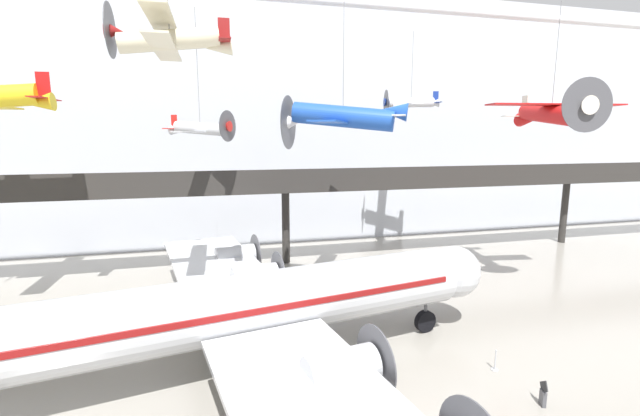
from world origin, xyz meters
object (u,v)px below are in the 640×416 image
at_px(suspended_plane_blue_trainer, 343,117).
at_px(suspended_plane_red_highwing, 551,113).
at_px(suspended_plane_white_twin, 411,103).
at_px(suspended_plane_silver_racer, 200,129).
at_px(stanchion_barrier, 495,364).
at_px(airliner_silver_main, 235,309).
at_px(info_sign_pedestal, 543,396).
at_px(suspended_plane_cream_biplane, 169,39).

bearing_deg(suspended_plane_blue_trainer, suspended_plane_red_highwing, -156.04).
height_order(suspended_plane_white_twin, suspended_plane_blue_trainer, suspended_plane_white_twin).
distance_m(suspended_plane_red_highwing, suspended_plane_silver_racer, 25.39).
xyz_separation_m(suspended_plane_silver_racer, stanchion_barrier, (13.87, -16.69, -11.62)).
height_order(suspended_plane_blue_trainer, stanchion_barrier, suspended_plane_blue_trainer).
relative_size(suspended_plane_blue_trainer, stanchion_barrier, 9.21).
distance_m(airliner_silver_main, suspended_plane_blue_trainer, 13.97).
height_order(suspended_plane_red_highwing, suspended_plane_white_twin, suspended_plane_white_twin).
relative_size(suspended_plane_silver_racer, suspended_plane_blue_trainer, 0.95).
bearing_deg(airliner_silver_main, info_sign_pedestal, -34.33).
height_order(suspended_plane_cream_biplane, stanchion_barrier, suspended_plane_cream_biplane).
bearing_deg(suspended_plane_blue_trainer, suspended_plane_silver_racer, -10.20).
relative_size(suspended_plane_silver_racer, suspended_plane_white_twin, 1.30).
xyz_separation_m(suspended_plane_silver_racer, info_sign_pedestal, (14.06, -19.64, -11.49)).
bearing_deg(airliner_silver_main, suspended_plane_red_highwing, 5.93).
bearing_deg(suspended_plane_red_highwing, airliner_silver_main, -65.02).
bearing_deg(suspended_plane_silver_racer, suspended_plane_white_twin, 43.61).
relative_size(suspended_plane_red_highwing, info_sign_pedestal, 7.81).
xyz_separation_m(airliner_silver_main, suspended_plane_silver_racer, (-1.48, 13.99, 8.58)).
distance_m(airliner_silver_main, suspended_plane_silver_racer, 16.48).
distance_m(suspended_plane_cream_biplane, info_sign_pedestal, 23.23).
bearing_deg(info_sign_pedestal, airliner_silver_main, 175.29).
distance_m(suspended_plane_silver_racer, suspended_plane_cream_biplane, 11.90).
relative_size(suspended_plane_white_twin, info_sign_pedestal, 5.83).
height_order(suspended_plane_silver_racer, suspended_plane_white_twin, suspended_plane_white_twin).
distance_m(suspended_plane_white_twin, suspended_plane_blue_trainer, 13.98).
relative_size(airliner_silver_main, suspended_plane_blue_trainer, 3.44).
distance_m(suspended_plane_white_twin, info_sign_pedestal, 27.22).
bearing_deg(suspended_plane_white_twin, suspended_plane_red_highwing, 129.29).
xyz_separation_m(suspended_plane_white_twin, info_sign_pedestal, (-4.52, -22.95, -13.92)).
height_order(suspended_plane_cream_biplane, suspended_plane_white_twin, suspended_plane_cream_biplane).
relative_size(suspended_plane_cream_biplane, suspended_plane_blue_trainer, 0.70).
bearing_deg(stanchion_barrier, airliner_silver_main, 167.72).
xyz_separation_m(suspended_plane_cream_biplane, stanchion_barrier, (14.89, -5.53, -15.63)).
bearing_deg(suspended_plane_red_highwing, suspended_plane_silver_racer, -98.13).
bearing_deg(airliner_silver_main, stanchion_barrier, -22.43).
relative_size(suspended_plane_white_twin, suspended_plane_blue_trainer, 0.73).
relative_size(airliner_silver_main, suspended_plane_cream_biplane, 4.92).
distance_m(suspended_plane_blue_trainer, info_sign_pedestal, 18.45).
height_order(airliner_silver_main, suspended_plane_cream_biplane, suspended_plane_cream_biplane).
height_order(suspended_plane_red_highwing, suspended_plane_blue_trainer, suspended_plane_red_highwing).
bearing_deg(suspended_plane_red_highwing, suspended_plane_cream_biplane, -72.70).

